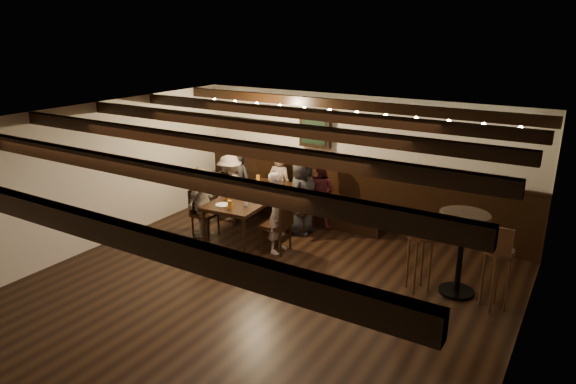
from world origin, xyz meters
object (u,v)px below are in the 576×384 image
Objects in this scene: dining_table at (252,198)px; chair_left_far at (205,222)px; person_right_near at (302,195)px; person_bench_left at (236,179)px; person_bench_right at (320,193)px; chair_right_near at (300,218)px; person_left_near at (230,188)px; person_left_far at (202,202)px; person_right_far at (278,213)px; chair_right_far at (277,234)px; bar_stool_left at (419,261)px; chair_left_near at (232,205)px; person_bench_centre at (280,185)px; high_top_table at (462,242)px; bar_stool_right at (495,277)px.

chair_left_far is (-0.68, -0.51, -0.41)m from dining_table.
dining_table is 0.88m from person_right_near.
person_bench_left reaches higher than person_bench_right.
person_right_near is at bearing 121.50° from chair_left_far.
person_left_near reaches higher than chair_right_near.
person_bench_left is at bearing -173.66° from person_left_far.
person_left_far is at bearing -149.04° from dining_table.
chair_right_near is 0.43m from person_right_near.
dining_table is at bearing 120.96° from person_right_near.
person_right_far reaches higher than person_bench_left.
bar_stool_left is at bearing -97.04° from chair_right_far.
bar_stool_left is at bearing 72.79° from person_left_near.
person_bench_right is at bearing 45.00° from dining_table.
person_left_far is 0.94× the size of person_right_far.
chair_left_near is 0.96m from person_left_far.
person_left_far is 1.50m from person_right_far.
chair_left_near is at bearing 111.79° from person_bench_left.
chair_left_far is 2.14m from person_bench_right.
person_left_near reaches higher than dining_table.
chair_left_near is 4.01m from bar_stool_left.
person_left_far reaches higher than chair_left_near.
person_right_near reaches higher than person_bench_left.
person_bench_centre is at bearing 50.15° from chair_right_near.
person_left_near is 0.90× the size of person_right_near.
chair_right_far is at bearing 115.65° from person_bench_centre.
person_right_far is at bearing -177.69° from high_top_table.
high_top_table is at bearing 88.27° from person_left_far.
person_bench_left is at bearing 165.51° from bar_stool_right.
chair_right_far is (1.51, -0.77, 0.00)m from chair_left_near.
person_right_far is at bearing -30.96° from dining_table.
person_left_far is 1.75m from person_right_near.
chair_left_near is 1.70m from chair_right_far.
bar_stool_left is (-0.50, -0.21, -0.33)m from high_top_table.
chair_left_near is 0.61m from person_bench_left.
person_bench_centre is 3.98m from high_top_table.
person_bench_centre reaches higher than bar_stool_right.
chair_right_near is at bearing 68.08° from person_bench_right.
person_bench_centre is at bearing 149.47° from bar_stool_left.
chair_left_near is 0.67× the size of person_right_near.
bar_stool_left is at bearing 157.69° from person_bench_left.
high_top_table is at bearing -9.13° from dining_table.
chair_left_near reaches higher than dining_table.
bar_stool_right is (3.34, -1.40, -0.20)m from person_bench_right.
chair_left_far is 3.84m from bar_stool_left.
bar_stool_left is (3.16, -0.47, -0.24)m from dining_table.
person_right_near is at bearing -90.00° from chair_right_near.
person_left_far is at bearing 90.00° from person_right_far.
bar_stool_right is (1.00, 0.05, 0.00)m from bar_stool_left.
person_left_far is at bearing -179.84° from bar_stool_right.
person_right_near is at bearing 164.74° from person_bench_left.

